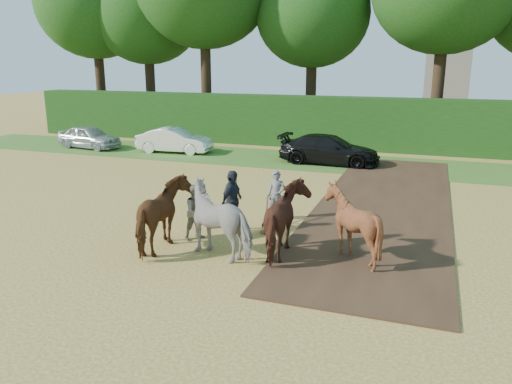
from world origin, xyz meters
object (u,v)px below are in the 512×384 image
Objects in this scene: spectator_far at (232,201)px; parked_cars at (382,153)px; plough_team at (257,219)px; spectator_near at (197,212)px.

spectator_far is 11.82m from parked_cars.
parked_cars is at bearing 81.29° from plough_team.
plough_team is at bearing -131.83° from spectator_far.
spectator_far reaches higher than spectator_near.
spectator_near is 1.18m from spectator_far.
spectator_near is 0.05× the size of parked_cars.
spectator_near is at bearing 165.86° from plough_team.
spectator_near is 2.08m from plough_team.
plough_team is (1.29, -1.42, 0.01)m from spectator_far.
spectator_far is (0.72, 0.92, 0.14)m from spectator_near.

